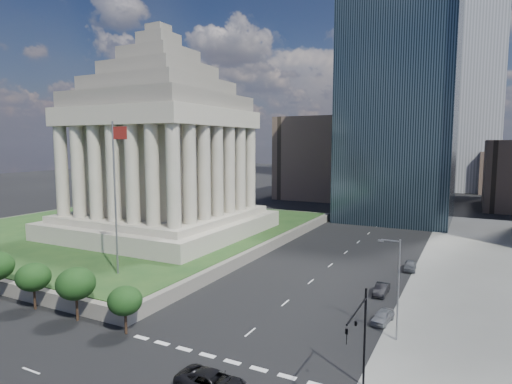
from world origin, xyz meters
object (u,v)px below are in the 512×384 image
Objects in this scene: street_lamp_north at (397,283)px; traffic_signal_ne at (360,331)px; pickup_truck at (213,383)px; parked_sedan_mid at (381,289)px; parked_sedan_near at (383,316)px; flagpole at (116,190)px; war_memorial at (161,131)px; parked_sedan_far at (410,266)px.

traffic_signal_ne is at bearing -94.19° from street_lamp_north.
parked_sedan_mid is (7.28, 27.93, -0.14)m from pickup_truck.
parked_sedan_near is at bearing 93.84° from traffic_signal_ne.
flagpole is 2.50× the size of traffic_signal_ne.
flagpole is 4.79× the size of parked_sedan_mid.
pickup_truck reaches higher than parked_sedan_mid.
flagpole is at bearing 163.29° from traffic_signal_ne.
parked_sedan_near is (45.50, -19.42, -20.72)m from war_memorial.
parked_sedan_far is (9.08, 40.58, -0.10)m from pickup_truck.
parked_sedan_far is at bearing 37.79° from flagpole.
flagpole is 2.00× the size of street_lamp_north.
parked_sedan_near is at bearing 117.05° from street_lamp_north.
war_memorial is 60.00m from traffic_signal_ne.
parked_sedan_near is 0.93× the size of parked_sedan_far.
war_memorial is 53.63m from parked_sedan_near.
pickup_truck is 28.86m from parked_sedan_mid.
parked_sedan_near is 8.80m from parked_sedan_mid.
parked_sedan_far is at bearing -10.92° from pickup_truck.
flagpole is at bearing -146.44° from parked_sedan_far.
traffic_signal_ne is at bearing -36.42° from war_memorial.
street_lamp_north is (47.33, -23.00, -15.74)m from war_memorial.
war_memorial is at bearing 44.93° from pickup_truck.
traffic_signal_ne is 1.87× the size of parked_sedan_far.
war_memorial reaches higher than parked_sedan_far.
war_memorial is 9.75× the size of parked_sedan_near.
pickup_truck is 41.58m from parked_sedan_far.
flagpole is 3.34× the size of pickup_truck.
pickup_truck is 1.40× the size of parked_sedan_far.
war_memorial is at bearing 166.76° from parked_sedan_mid.
flagpole is at bearing -178.37° from street_lamp_north.
street_lamp_north is at bearing -90.02° from parked_sedan_far.
flagpole reaches higher than parked_sedan_near.
pickup_truck is at bearing -107.03° from parked_sedan_near.
war_memorial is 6.52× the size of pickup_truck.
war_memorial is at bearing 143.58° from traffic_signal_ne.
parked_sedan_far reaches higher than parked_sedan_mid.
flagpole is 36.69m from traffic_signal_ne.
parked_sedan_far reaches higher than parked_sedan_near.
parked_sedan_mid is (43.70, -10.81, -20.71)m from war_memorial.
parked_sedan_far is at bearing 82.57° from parked_sedan_mid.
traffic_signal_ne is 15.60m from parked_sedan_near.
street_lamp_north is 2.40× the size of parked_sedan_mid.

